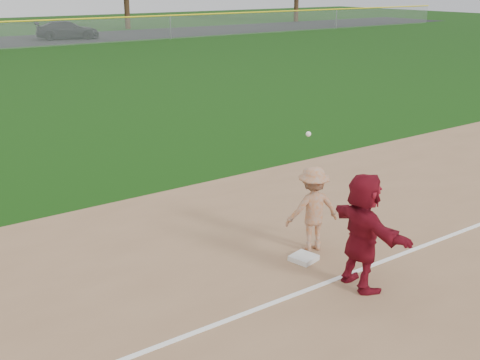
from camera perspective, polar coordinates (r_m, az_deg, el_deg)
ground at (r=11.02m, az=4.59°, el=-8.46°), size 160.00×160.00×0.00m
foul_line at (r=10.48m, az=7.44°, el=-9.91°), size 60.00×0.10×0.01m
first_base at (r=11.31m, az=6.06°, el=-7.36°), size 0.51×0.51×0.10m
base_runner at (r=10.16m, az=11.58°, el=-4.80°), size 0.88×1.94×2.02m
car_right at (r=55.93m, az=-16.06°, el=13.51°), size 5.76×3.60×1.56m
first_base_play at (r=11.49m, az=6.92°, el=-2.73°), size 1.20×0.89×2.42m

